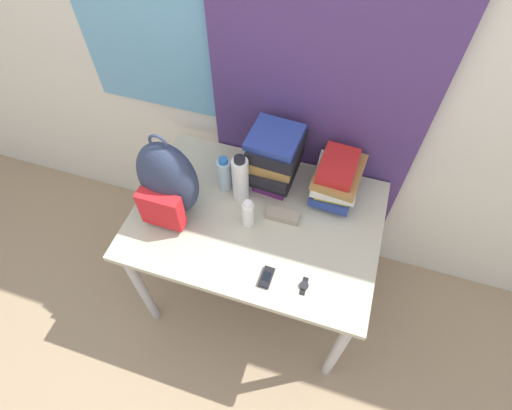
# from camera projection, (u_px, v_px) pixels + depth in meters

# --- Properties ---
(ground_plane) EXTENTS (12.00, 12.00, 0.00)m
(ground_plane) POSITION_uv_depth(u_px,v_px,m) (235.00, 351.00, 2.23)
(ground_plane) COLOR #9E8466
(wall_back) EXTENTS (6.00, 0.06, 2.50)m
(wall_back) POSITION_uv_depth(u_px,v_px,m) (289.00, 66.00, 1.70)
(wall_back) COLOR silver
(wall_back) RESTS_ON ground_plane
(curtain_blue) EXTENTS (0.96, 0.04, 2.50)m
(curtain_blue) POSITION_uv_depth(u_px,v_px,m) (320.00, 81.00, 1.65)
(curtain_blue) COLOR #4C336B
(curtain_blue) RESTS_ON ground_plane
(desk) EXTENTS (1.13, 0.79, 0.77)m
(desk) POSITION_uv_depth(u_px,v_px,m) (256.00, 229.00, 1.90)
(desk) COLOR #B7B299
(desk) RESTS_ON ground_plane
(backpack) EXTENTS (0.27, 0.22, 0.47)m
(backpack) POSITION_uv_depth(u_px,v_px,m) (168.00, 182.00, 1.69)
(backpack) COLOR #2D3851
(backpack) RESTS_ON desk
(book_stack_left) EXTENTS (0.24, 0.29, 0.29)m
(book_stack_left) POSITION_uv_depth(u_px,v_px,m) (276.00, 158.00, 1.83)
(book_stack_left) COLOR #6B2370
(book_stack_left) RESTS_ON desk
(book_stack_center) EXTENTS (0.22, 0.29, 0.21)m
(book_stack_center) POSITION_uv_depth(u_px,v_px,m) (336.00, 179.00, 1.82)
(book_stack_center) COLOR navy
(book_stack_center) RESTS_ON desk
(water_bottle) EXTENTS (0.06, 0.06, 0.20)m
(water_bottle) POSITION_uv_depth(u_px,v_px,m) (224.00, 174.00, 1.85)
(water_bottle) COLOR silver
(water_bottle) RESTS_ON desk
(sports_bottle) EXTENTS (0.08, 0.08, 0.27)m
(sports_bottle) POSITION_uv_depth(u_px,v_px,m) (240.00, 179.00, 1.79)
(sports_bottle) COLOR white
(sports_bottle) RESTS_ON desk
(sunscreen_bottle) EXTENTS (0.05, 0.05, 0.16)m
(sunscreen_bottle) POSITION_uv_depth(u_px,v_px,m) (248.00, 214.00, 1.74)
(sunscreen_bottle) COLOR white
(sunscreen_bottle) RESTS_ON desk
(cell_phone) EXTENTS (0.05, 0.09, 0.02)m
(cell_phone) POSITION_uv_depth(u_px,v_px,m) (267.00, 277.00, 1.64)
(cell_phone) COLOR black
(cell_phone) RESTS_ON desk
(sunglasses_case) EXTENTS (0.15, 0.06, 0.04)m
(sunglasses_case) POSITION_uv_depth(u_px,v_px,m) (283.00, 215.00, 1.81)
(sunglasses_case) COLOR gray
(sunglasses_case) RESTS_ON desk
(wristwatch) EXTENTS (0.04, 0.08, 0.01)m
(wristwatch) POSITION_uv_depth(u_px,v_px,m) (304.00, 286.00, 1.62)
(wristwatch) COLOR black
(wristwatch) RESTS_ON desk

